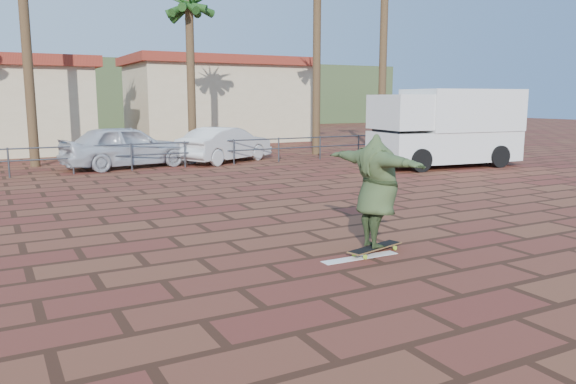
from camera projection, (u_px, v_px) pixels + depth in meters
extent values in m
plane|color=brown|center=(288.00, 246.00, 9.95)|extent=(120.00, 120.00, 0.00)
cube|color=white|center=(360.00, 257.00, 9.23)|extent=(1.40, 0.22, 0.01)
cylinder|color=#47494F|center=(9.00, 163.00, 18.43)|extent=(0.06, 0.06, 1.00)
cylinder|color=#47494F|center=(73.00, 160.00, 19.36)|extent=(0.06, 0.06, 1.00)
cylinder|color=#47494F|center=(132.00, 157.00, 20.29)|extent=(0.06, 0.06, 1.00)
cylinder|color=#47494F|center=(185.00, 154.00, 21.22)|extent=(0.06, 0.06, 1.00)
cylinder|color=#47494F|center=(234.00, 152.00, 22.16)|extent=(0.06, 0.06, 1.00)
cylinder|color=#47494F|center=(279.00, 150.00, 23.09)|extent=(0.06, 0.06, 1.00)
cylinder|color=#47494F|center=(320.00, 148.00, 24.02)|extent=(0.06, 0.06, 1.00)
cylinder|color=#47494F|center=(358.00, 146.00, 24.96)|extent=(0.06, 0.06, 1.00)
cylinder|color=#47494F|center=(394.00, 144.00, 25.89)|extent=(0.06, 0.06, 1.00)
cylinder|color=#47494F|center=(131.00, 144.00, 20.22)|extent=(24.00, 0.05, 0.05)
cylinder|color=#47494F|center=(131.00, 155.00, 20.28)|extent=(24.00, 0.05, 0.05)
cylinder|color=brown|center=(27.00, 57.00, 20.91)|extent=(0.36, 0.36, 8.20)
cylinder|color=brown|center=(191.00, 83.00, 24.51)|extent=(0.36, 0.36, 6.50)
sphere|color=#27541C|center=(189.00, 5.00, 23.97)|extent=(2.40, 2.40, 2.40)
cylinder|color=brown|center=(317.00, 69.00, 25.67)|extent=(0.36, 0.36, 7.80)
cylinder|color=brown|center=(383.00, 59.00, 26.12)|extent=(0.36, 0.36, 8.80)
cube|color=beige|center=(218.00, 104.00, 34.16)|extent=(10.00, 6.00, 4.50)
cube|color=maroon|center=(217.00, 62.00, 33.75)|extent=(10.60, 6.60, 0.50)
cube|color=#384C28|center=(38.00, 94.00, 52.90)|extent=(70.00, 18.00, 6.00)
cube|color=olive|center=(375.00, 247.00, 9.48)|extent=(1.20, 0.55, 0.02)
cube|color=black|center=(375.00, 247.00, 9.48)|extent=(1.15, 0.52, 0.00)
cube|color=silver|center=(360.00, 254.00, 9.21)|extent=(0.11, 0.20, 0.03)
cube|color=silver|center=(390.00, 245.00, 9.76)|extent=(0.11, 0.20, 0.03)
cylinder|color=#A5D82D|center=(365.00, 257.00, 9.13)|extent=(0.08, 0.05, 0.07)
cylinder|color=#A5D82D|center=(354.00, 254.00, 9.30)|extent=(0.08, 0.05, 0.07)
cylinder|color=#A5D82D|center=(395.00, 248.00, 9.68)|extent=(0.08, 0.05, 0.07)
cylinder|color=#A5D82D|center=(384.00, 245.00, 9.85)|extent=(0.08, 0.05, 0.07)
imported|color=#394B28|center=(377.00, 191.00, 9.32)|extent=(0.74, 2.36, 1.90)
cube|color=silver|center=(445.00, 146.00, 21.54)|extent=(5.86, 2.87, 1.15)
cube|color=silver|center=(462.00, 110.00, 21.59)|extent=(4.41, 2.82, 1.57)
cube|color=silver|center=(402.00, 112.00, 20.57)|extent=(1.90, 2.46, 1.26)
cube|color=black|center=(386.00, 125.00, 20.40)|extent=(0.24, 1.78, 0.68)
cylinder|color=black|center=(420.00, 160.00, 19.89)|extent=(0.86, 0.38, 0.84)
cylinder|color=black|center=(387.00, 155.00, 21.89)|extent=(0.86, 0.38, 0.84)
cylinder|color=black|center=(499.00, 156.00, 21.22)|extent=(0.86, 0.38, 0.84)
cylinder|color=black|center=(461.00, 151.00, 23.23)|extent=(0.86, 0.38, 0.84)
imported|color=silver|center=(126.00, 146.00, 21.13)|extent=(5.00, 2.72, 1.61)
imported|color=silver|center=(226.00, 145.00, 23.02)|extent=(4.56, 3.34, 1.43)
cylinder|color=gray|center=(394.00, 132.00, 25.80)|extent=(0.06, 0.06, 2.11)
cube|color=#193FB2|center=(395.00, 113.00, 25.66)|extent=(0.43, 0.12, 0.43)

